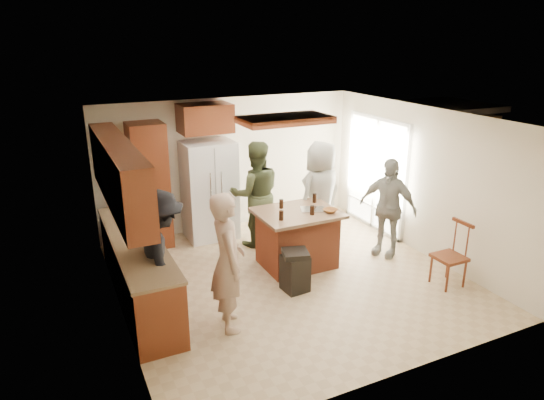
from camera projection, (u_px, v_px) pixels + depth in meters
name	position (u px, v px, depth m)	size (l,w,h in m)	color
room_shell	(435.00, 168.00, 10.41)	(8.00, 5.20, 5.00)	tan
person_front_left	(228.00, 262.00, 6.01)	(0.66, 0.49, 1.82)	tan
person_behind_left	(256.00, 194.00, 8.45)	(0.92, 0.57, 1.89)	#384126
person_behind_right	(321.00, 195.00, 8.44)	(0.92, 0.60, 1.88)	gray
person_side_right	(387.00, 207.00, 8.10)	(0.99, 0.51, 1.69)	gray
person_counter	(161.00, 255.00, 6.27)	(1.13, 0.53, 1.75)	black
left_cabinetry	(131.00, 237.00, 6.63)	(0.64, 3.00, 2.30)	maroon
back_wall_units	(164.00, 169.00, 8.40)	(1.80, 0.60, 2.45)	maroon
refrigerator	(210.00, 190.00, 8.81)	(0.90, 0.76, 1.80)	white
kitchen_island	(297.00, 238.00, 7.82)	(1.28, 1.03, 0.93)	#9A4327
island_items	(313.00, 209.00, 7.67)	(1.02, 0.69, 0.15)	silver
trash_bin	(295.00, 270.00, 7.08)	(0.45, 0.45, 0.63)	black
spindle_chair	(450.00, 257.00, 7.20)	(0.42, 0.42, 0.99)	maroon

